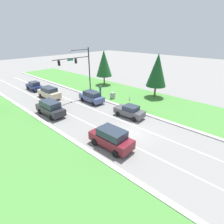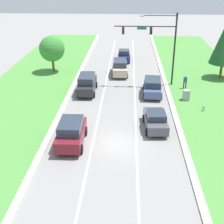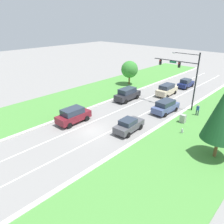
{
  "view_description": "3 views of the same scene",
  "coord_description": "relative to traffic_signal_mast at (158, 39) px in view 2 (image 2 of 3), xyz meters",
  "views": [
    {
      "loc": [
        -14.49,
        -10.53,
        10.73
      ],
      "look_at": [
        1.75,
        4.59,
        0.76
      ],
      "focal_mm": 28.0,
      "sensor_mm": 36.0,
      "label": 1
    },
    {
      "loc": [
        1.0,
        -22.15,
        13.09
      ],
      "look_at": [
        -0.43,
        4.11,
        0.95
      ],
      "focal_mm": 50.0,
      "sensor_mm": 36.0,
      "label": 2
    },
    {
      "loc": [
        18.27,
        -16.1,
        12.98
      ],
      "look_at": [
        -0.32,
        3.96,
        1.14
      ],
      "focal_mm": 35.0,
      "sensor_mm": 36.0,
      "label": 3
    }
  ],
  "objects": [
    {
      "name": "curb_strip_right",
      "position": [
        1.25,
        -14.54,
        -5.59
      ],
      "size": [
        0.5,
        90.0,
        0.15
      ],
      "color": "beige",
      "rests_on": "ground_plane"
    },
    {
      "name": "navy_sedan",
      "position": [
        -4.14,
        10.66,
        -4.8
      ],
      "size": [
        1.95,
        4.28,
        1.78
      ],
      "rotation": [
        0.0,
        0.0,
        -0.0
      ],
      "color": "navy",
      "rests_on": "ground_plane"
    },
    {
      "name": "charcoal_suv",
      "position": [
        -8.13,
        -3.05,
        -4.58
      ],
      "size": [
        2.16,
        5.12,
        2.11
      ],
      "rotation": [
        0.0,
        0.0,
        0.02
      ],
      "color": "#28282D",
      "rests_on": "ground_plane"
    },
    {
      "name": "traffic_signal_mast",
      "position": [
        0.0,
        0.0,
        0.0
      ],
      "size": [
        7.22,
        0.41,
        8.6
      ],
      "color": "black",
      "rests_on": "ground_plane"
    },
    {
      "name": "utility_cabinet",
      "position": [
        2.92,
        -4.93,
        -5.07
      ],
      "size": [
        0.7,
        0.6,
        1.19
      ],
      "color": "#9E9E99",
      "rests_on": "ground_plane"
    },
    {
      "name": "lane_stripe_inner_left",
      "position": [
        -6.2,
        -14.54,
        -5.66
      ],
      "size": [
        0.14,
        81.0,
        0.01
      ],
      "color": "white",
      "rests_on": "ground_plane"
    },
    {
      "name": "fire_hydrant",
      "position": [
        4.24,
        -7.73,
        -5.32
      ],
      "size": [
        0.34,
        0.2,
        0.7
      ],
      "color": "#B7B7BC",
      "rests_on": "ground_plane"
    },
    {
      "name": "lane_stripe_inner_right",
      "position": [
        -2.6,
        -14.54,
        -5.66
      ],
      "size": [
        0.14,
        81.0,
        0.01
      ],
      "color": "white",
      "rests_on": "ground_plane"
    },
    {
      "name": "champagne_suv",
      "position": [
        -4.54,
        3.82,
        -4.63
      ],
      "size": [
        2.22,
        5.03,
        2.02
      ],
      "rotation": [
        0.0,
        0.0,
        0.03
      ],
      "color": "beige",
      "rests_on": "ground_plane"
    },
    {
      "name": "oak_near_left_tree",
      "position": [
        -13.76,
        4.48,
        -2.42
      ],
      "size": [
        3.44,
        3.44,
        4.97
      ],
      "color": "brown",
      "rests_on": "ground_plane"
    },
    {
      "name": "pedestrian",
      "position": [
        3.35,
        -1.28,
        -4.72
      ],
      "size": [
        0.41,
        0.27,
        1.69
      ],
      "rotation": [
        0.0,
        0.0,
        3.28
      ],
      "color": "#232842",
      "rests_on": "ground_plane"
    },
    {
      "name": "slate_blue_suv",
      "position": [
        -0.64,
        -3.35,
        -4.7
      ],
      "size": [
        2.28,
        4.83,
        1.88
      ],
      "rotation": [
        0.0,
        0.0,
        -0.04
      ],
      "color": "#475684",
      "rests_on": "ground_plane"
    },
    {
      "name": "graphite_sedan",
      "position": [
        -0.89,
        -11.68,
        -4.81
      ],
      "size": [
        2.17,
        4.44,
        1.7
      ],
      "rotation": [
        0.0,
        0.0,
        0.06
      ],
      "color": "#4C4C51",
      "rests_on": "ground_plane"
    },
    {
      "name": "curb_strip_left",
      "position": [
        -10.05,
        -14.54,
        -5.59
      ],
      "size": [
        0.5,
        90.0,
        0.15
      ],
      "color": "beige",
      "rests_on": "ground_plane"
    },
    {
      "name": "burgundy_suv",
      "position": [
        -7.9,
        -14.74,
        -4.6
      ],
      "size": [
        2.23,
        4.78,
        2.06
      ],
      "rotation": [
        0.0,
        0.0,
        0.02
      ],
      "color": "maroon",
      "rests_on": "ground_plane"
    },
    {
      "name": "ground_plane",
      "position": [
        -4.4,
        -14.54,
        -5.66
      ],
      "size": [
        160.0,
        160.0,
        0.0
      ],
      "primitive_type": "plane",
      "color": "gray"
    }
  ]
}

